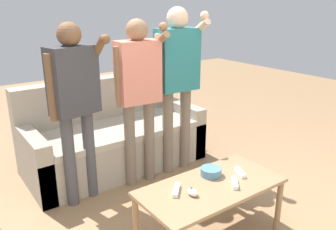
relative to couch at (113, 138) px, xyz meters
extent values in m
cube|color=#9E9384|center=(0.00, -0.05, -0.10)|extent=(1.81, 0.83, 0.40)
cube|color=#AA9F8F|center=(0.00, -0.12, 0.13)|extent=(1.53, 0.71, 0.06)
cube|color=#9E9384|center=(0.00, 0.28, 0.35)|extent=(1.81, 0.18, 0.50)
cube|color=#9E9384|center=(-0.84, -0.05, -0.02)|extent=(0.14, 0.83, 0.57)
cube|color=#9E9384|center=(0.84, -0.05, -0.02)|extent=(0.14, 0.83, 0.57)
cube|color=#997551|center=(0.00, -1.53, 0.13)|extent=(1.05, 0.52, 0.03)
cylinder|color=#997551|center=(0.50, -1.75, -0.09)|extent=(0.04, 0.04, 0.42)
cylinder|color=#997551|center=(-0.49, -1.30, -0.09)|extent=(0.04, 0.04, 0.42)
cylinder|color=#997551|center=(0.50, -1.30, -0.09)|extent=(0.04, 0.04, 0.42)
cylinder|color=teal|center=(0.10, -1.42, 0.17)|extent=(0.16, 0.16, 0.06)
ellipsoid|color=white|center=(-0.19, -1.55, 0.16)|extent=(0.06, 0.09, 0.05)
cylinder|color=#4C4C51|center=(-0.19, -1.54, 0.19)|extent=(0.02, 0.02, 0.01)
cylinder|color=#47474C|center=(-0.65, -0.49, 0.10)|extent=(0.10, 0.10, 0.80)
cylinder|color=#47474C|center=(-0.45, -0.45, 0.10)|extent=(0.10, 0.10, 0.80)
cube|color=#38383D|center=(-0.55, -0.47, 0.78)|extent=(0.41, 0.27, 0.55)
sphere|color=brown|center=(-0.55, -0.47, 1.14)|extent=(0.19, 0.19, 0.19)
cylinder|color=brown|center=(-0.73, -0.51, 0.75)|extent=(0.07, 0.07, 0.52)
cylinder|color=#38383D|center=(-0.36, -0.43, 0.88)|extent=(0.07, 0.07, 0.26)
cylinder|color=brown|center=(-0.34, -0.53, 1.02)|extent=(0.11, 0.22, 0.24)
sphere|color=brown|center=(-0.32, -0.63, 1.10)|extent=(0.08, 0.08, 0.08)
cylinder|color=#756656|center=(-0.06, -0.49, 0.10)|extent=(0.10, 0.10, 0.81)
cylinder|color=#756656|center=(0.14, -0.50, 0.10)|extent=(0.10, 0.10, 0.81)
cube|color=#DB7F6B|center=(0.04, -0.49, 0.78)|extent=(0.40, 0.23, 0.55)
sphere|color=#936B4C|center=(0.04, -0.49, 1.14)|extent=(0.19, 0.19, 0.19)
cylinder|color=#936B4C|center=(-0.15, -0.48, 0.76)|extent=(0.07, 0.07, 0.52)
cylinder|color=#DB7F6B|center=(0.23, -0.51, 0.89)|extent=(0.07, 0.07, 0.26)
cylinder|color=#936B4C|center=(0.23, -0.57, 1.06)|extent=(0.08, 0.27, 0.18)
sphere|color=#936B4C|center=(0.22, -0.63, 1.17)|extent=(0.08, 0.08, 0.08)
cylinder|color=#756656|center=(0.38, -0.48, 0.12)|extent=(0.11, 0.11, 0.86)
cylinder|color=#756656|center=(0.59, -0.49, 0.12)|extent=(0.11, 0.11, 0.86)
cube|color=#28757A|center=(0.48, -0.48, 0.85)|extent=(0.42, 0.23, 0.59)
sphere|color=beige|center=(0.48, -0.48, 1.23)|extent=(0.20, 0.20, 0.20)
cylinder|color=beige|center=(0.28, -0.47, 0.82)|extent=(0.07, 0.07, 0.56)
cylinder|color=#28757A|center=(0.69, -0.49, 0.96)|extent=(0.07, 0.07, 0.28)
cylinder|color=beige|center=(0.68, -0.56, 1.13)|extent=(0.08, 0.28, 0.20)
sphere|color=beige|center=(0.68, -0.64, 1.25)|extent=(0.08, 0.08, 0.08)
cube|color=white|center=(0.29, -1.53, 0.15)|extent=(0.09, 0.15, 0.03)
cylinder|color=silver|center=(0.30, -1.51, 0.17)|extent=(0.01, 0.01, 0.00)
cube|color=silver|center=(0.27, -1.57, 0.17)|extent=(0.02, 0.02, 0.00)
cube|color=white|center=(-0.25, -1.45, 0.15)|extent=(0.14, 0.14, 0.03)
cylinder|color=silver|center=(-0.23, -1.43, 0.17)|extent=(0.01, 0.01, 0.00)
cube|color=silver|center=(-0.29, -1.49, 0.17)|extent=(0.02, 0.02, 0.00)
cube|color=white|center=(0.14, -1.62, 0.15)|extent=(0.13, 0.14, 0.03)
cylinder|color=silver|center=(0.16, -1.60, 0.17)|extent=(0.01, 0.01, 0.00)
cube|color=silver|center=(0.11, -1.66, 0.17)|extent=(0.02, 0.02, 0.00)
camera|label=1|loc=(-1.51, -3.11, 1.39)|focal=36.98mm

